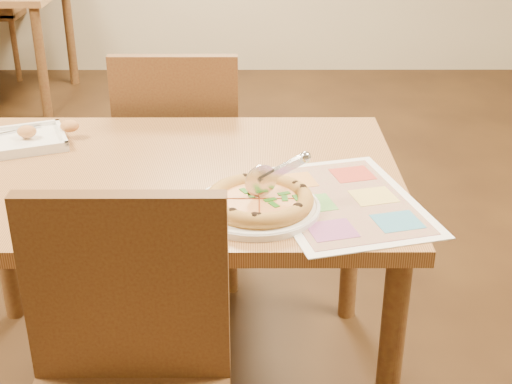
{
  "coord_description": "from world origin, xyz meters",
  "views": [
    {
      "loc": [
        0.26,
        -1.74,
        1.49
      ],
      "look_at": [
        0.27,
        -0.23,
        0.77
      ],
      "focal_mm": 50.0,
      "sensor_mm": 36.0,
      "label": 1
    }
  ],
  "objects_px": {
    "chair_far": "(180,142)",
    "pizza": "(259,200)",
    "plate": "(256,208)",
    "appetizer_tray": "(15,141)",
    "menu": "(343,201)",
    "dining_table": "(158,200)",
    "pizza_cutter": "(276,173)",
    "chair_near": "(123,364)"
  },
  "relations": [
    {
      "from": "chair_far",
      "to": "pizza",
      "type": "distance_m",
      "value": 0.9
    },
    {
      "from": "plate",
      "to": "pizza",
      "type": "height_order",
      "value": "pizza"
    },
    {
      "from": "chair_far",
      "to": "plate",
      "type": "xyz_separation_m",
      "value": [
        0.27,
        -0.83,
        0.16
      ]
    },
    {
      "from": "appetizer_tray",
      "to": "menu",
      "type": "relative_size",
      "value": 0.76
    },
    {
      "from": "dining_table",
      "to": "chair_far",
      "type": "distance_m",
      "value": 0.61
    },
    {
      "from": "dining_table",
      "to": "menu",
      "type": "relative_size",
      "value": 2.72
    },
    {
      "from": "dining_table",
      "to": "pizza_cutter",
      "type": "relative_size",
      "value": 8.68
    },
    {
      "from": "chair_far",
      "to": "appetizer_tray",
      "type": "height_order",
      "value": "chair_far"
    },
    {
      "from": "chair_near",
      "to": "pizza_cutter",
      "type": "bearing_deg",
      "value": 51.6
    },
    {
      "from": "plate",
      "to": "appetizer_tray",
      "type": "relative_size",
      "value": 0.84
    },
    {
      "from": "plate",
      "to": "chair_near",
      "type": "bearing_deg",
      "value": -125.75
    },
    {
      "from": "chair_far",
      "to": "chair_near",
      "type": "bearing_deg",
      "value": 90.0
    },
    {
      "from": "dining_table",
      "to": "chair_far",
      "type": "bearing_deg",
      "value": 90.0
    },
    {
      "from": "chair_far",
      "to": "pizza",
      "type": "relative_size",
      "value": 1.82
    },
    {
      "from": "dining_table",
      "to": "plate",
      "type": "relative_size",
      "value": 4.27
    },
    {
      "from": "dining_table",
      "to": "appetizer_tray",
      "type": "xyz_separation_m",
      "value": [
        -0.43,
        0.18,
        0.1
      ]
    },
    {
      "from": "chair_far",
      "to": "appetizer_tray",
      "type": "distance_m",
      "value": 0.62
    },
    {
      "from": "plate",
      "to": "chair_far",
      "type": "bearing_deg",
      "value": 107.74
    },
    {
      "from": "chair_far",
      "to": "menu",
      "type": "height_order",
      "value": "chair_far"
    },
    {
      "from": "pizza_cutter",
      "to": "menu",
      "type": "distance_m",
      "value": 0.19
    },
    {
      "from": "chair_near",
      "to": "menu",
      "type": "distance_m",
      "value": 0.66
    },
    {
      "from": "pizza_cutter",
      "to": "appetizer_tray",
      "type": "relative_size",
      "value": 0.41
    },
    {
      "from": "chair_near",
      "to": "appetizer_tray",
      "type": "xyz_separation_m",
      "value": [
        -0.43,
        0.79,
        0.17
      ]
    },
    {
      "from": "pizza",
      "to": "appetizer_tray",
      "type": "xyz_separation_m",
      "value": [
        -0.7,
        0.42,
        -0.01
      ]
    },
    {
      "from": "menu",
      "to": "pizza",
      "type": "bearing_deg",
      "value": -166.19
    },
    {
      "from": "dining_table",
      "to": "pizza_cutter",
      "type": "height_order",
      "value": "pizza_cutter"
    },
    {
      "from": "pizza_cutter",
      "to": "menu",
      "type": "bearing_deg",
      "value": -14.6
    },
    {
      "from": "pizza_cutter",
      "to": "menu",
      "type": "xyz_separation_m",
      "value": [
        0.17,
        0.02,
        -0.09
      ]
    },
    {
      "from": "chair_near",
      "to": "chair_far",
      "type": "xyz_separation_m",
      "value": [
        -0.0,
        1.2,
        0.0
      ]
    },
    {
      "from": "chair_far",
      "to": "pizza_cutter",
      "type": "height_order",
      "value": "chair_far"
    },
    {
      "from": "chair_near",
      "to": "appetizer_tray",
      "type": "bearing_deg",
      "value": 118.71
    },
    {
      "from": "dining_table",
      "to": "menu",
      "type": "height_order",
      "value": "menu"
    },
    {
      "from": "plate",
      "to": "appetizer_tray",
      "type": "xyz_separation_m",
      "value": [
        -0.7,
        0.42,
        0.01
      ]
    },
    {
      "from": "pizza",
      "to": "chair_near",
      "type": "bearing_deg",
      "value": -126.59
    },
    {
      "from": "menu",
      "to": "chair_far",
      "type": "bearing_deg",
      "value": 121.43
    },
    {
      "from": "chair_far",
      "to": "appetizer_tray",
      "type": "relative_size",
      "value": 1.3
    },
    {
      "from": "chair_near",
      "to": "chair_far",
      "type": "distance_m",
      "value": 1.2
    },
    {
      "from": "chair_near",
      "to": "appetizer_tray",
      "type": "distance_m",
      "value": 0.91
    },
    {
      "from": "dining_table",
      "to": "pizza",
      "type": "distance_m",
      "value": 0.38
    },
    {
      "from": "chair_near",
      "to": "pizza_cutter",
      "type": "relative_size",
      "value": 3.14
    },
    {
      "from": "chair_far",
      "to": "menu",
      "type": "bearing_deg",
      "value": 121.43
    },
    {
      "from": "chair_near",
      "to": "pizza",
      "type": "distance_m",
      "value": 0.49
    }
  ]
}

